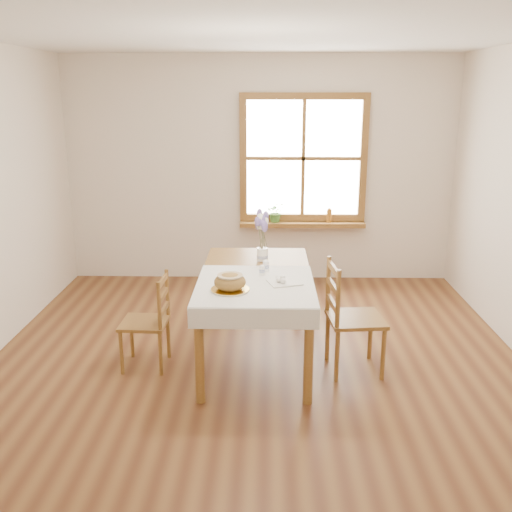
{
  "coord_description": "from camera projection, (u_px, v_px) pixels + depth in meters",
  "views": [
    {
      "loc": [
        0.09,
        -4.15,
        2.18
      ],
      "look_at": [
        0.0,
        0.3,
        0.9
      ],
      "focal_mm": 40.0,
      "sensor_mm": 36.0,
      "label": 1
    }
  ],
  "objects": [
    {
      "name": "bread_plate",
      "position": [
        230.0,
        290.0,
        4.23
      ],
      "size": [
        0.35,
        0.35,
        0.01
      ],
      "primitive_type": "cylinder",
      "rotation": [
        0.0,
        0.0,
        -0.29
      ],
      "color": "white",
      "rests_on": "table_linen"
    },
    {
      "name": "dining_table",
      "position": [
        256.0,
        283.0,
        4.69
      ],
      "size": [
        0.9,
        1.6,
        0.75
      ],
      "color": "olive",
      "rests_on": "ground"
    },
    {
      "name": "window",
      "position": [
        303.0,
        158.0,
        6.55
      ],
      "size": [
        1.46,
        0.08,
        1.46
      ],
      "color": "olive",
      "rests_on": "ground"
    },
    {
      "name": "table_linen",
      "position": [
        255.0,
        285.0,
        4.38
      ],
      "size": [
        0.91,
        0.99,
        0.01
      ],
      "primitive_type": "cube",
      "color": "white",
      "rests_on": "dining_table"
    },
    {
      "name": "ground",
      "position": [
        255.0,
        374.0,
        4.59
      ],
      "size": [
        5.0,
        5.0,
        0.0
      ],
      "primitive_type": "plane",
      "color": "brown",
      "rests_on": "ground"
    },
    {
      "name": "flower_vase",
      "position": [
        262.0,
        255.0,
        5.0
      ],
      "size": [
        0.13,
        0.13,
        0.11
      ],
      "primitive_type": "cylinder",
      "rotation": [
        0.0,
        0.0,
        -0.35
      ],
      "color": "white",
      "rests_on": "dining_table"
    },
    {
      "name": "potted_plant",
      "position": [
        276.0,
        214.0,
        6.67
      ],
      "size": [
        0.23,
        0.25,
        0.18
      ],
      "primitive_type": "imported",
      "rotation": [
        0.0,
        0.0,
        0.11
      ],
      "color": "#427C31",
      "rests_on": "window_sill"
    },
    {
      "name": "amber_bottle",
      "position": [
        329.0,
        215.0,
        6.66
      ],
      "size": [
        0.07,
        0.07,
        0.17
      ],
      "primitive_type": "cylinder",
      "rotation": [
        0.0,
        0.0,
        0.17
      ],
      "color": "#AF6D20",
      "rests_on": "window_sill"
    },
    {
      "name": "salt_shaker",
      "position": [
        262.0,
        270.0,
        4.59
      ],
      "size": [
        0.06,
        0.06,
        0.09
      ],
      "primitive_type": "cylinder",
      "rotation": [
        0.0,
        0.0,
        0.32
      ],
      "color": "white",
      "rests_on": "table_linen"
    },
    {
      "name": "eggs",
      "position": [
        284.0,
        279.0,
        4.4
      ],
      "size": [
        0.23,
        0.22,
        0.04
      ],
      "primitive_type": null,
      "rotation": [
        0.0,
        0.0,
        0.32
      ],
      "color": "white",
      "rests_on": "egg_napkin"
    },
    {
      "name": "bread_loaf",
      "position": [
        230.0,
        280.0,
        4.21
      ],
      "size": [
        0.24,
        0.24,
        0.13
      ],
      "primitive_type": "ellipsoid",
      "color": "olive",
      "rests_on": "bread_plate"
    },
    {
      "name": "chair_right",
      "position": [
        356.0,
        317.0,
        4.53
      ],
      "size": [
        0.49,
        0.47,
        0.91
      ],
      "primitive_type": null,
      "rotation": [
        0.0,
        0.0,
        1.67
      ],
      "color": "olive",
      "rests_on": "ground"
    },
    {
      "name": "chair_left",
      "position": [
        144.0,
        321.0,
        4.62
      ],
      "size": [
        0.39,
        0.38,
        0.78
      ],
      "primitive_type": null,
      "rotation": [
        0.0,
        0.0,
        -1.6
      ],
      "color": "olive",
      "rests_on": "ground"
    },
    {
      "name": "lavender_bouquet",
      "position": [
        262.0,
        231.0,
        4.94
      ],
      "size": [
        0.18,
        0.18,
        0.33
      ],
      "primitive_type": null,
      "color": "#6D589B",
      "rests_on": "flower_vase"
    },
    {
      "name": "egg_napkin",
      "position": [
        284.0,
        282.0,
        4.41
      ],
      "size": [
        0.29,
        0.27,
        0.01
      ],
      "primitive_type": "cube",
      "rotation": [
        0.0,
        0.0,
        0.32
      ],
      "color": "white",
      "rests_on": "table_linen"
    },
    {
      "name": "window_sill",
      "position": [
        302.0,
        224.0,
        6.69
      ],
      "size": [
        1.46,
        0.2,
        0.05
      ],
      "color": "olive",
      "rests_on": "ground"
    },
    {
      "name": "room_walls",
      "position": [
        255.0,
        160.0,
        4.12
      ],
      "size": [
        4.6,
        5.1,
        2.65
      ],
      "color": "silver",
      "rests_on": "ground"
    },
    {
      "name": "pepper_shaker",
      "position": [
        266.0,
        265.0,
        4.69
      ],
      "size": [
        0.05,
        0.05,
        0.1
      ],
      "primitive_type": "cylinder",
      "rotation": [
        0.0,
        0.0,
        0.03
      ],
      "color": "white",
      "rests_on": "table_linen"
    }
  ]
}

